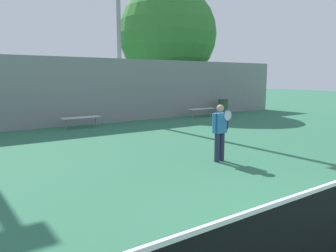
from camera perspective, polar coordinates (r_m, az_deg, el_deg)
tennis_player at (r=8.93m, az=9.06°, el=-0.69°), size 0.53×0.40×1.55m
bench_courtside_near at (r=18.98m, az=5.87°, el=2.92°), size 1.72×0.40×0.49m
bench_adjacent_court at (r=15.34m, az=-14.91°, el=1.36°), size 1.76×0.40×0.49m
trash_bin at (r=20.22m, az=9.56°, el=3.25°), size 0.61×0.61×0.93m
back_fence at (r=15.78m, az=-18.75°, el=5.61°), size 29.19×0.06×3.21m
tree_green_tall at (r=22.98m, az=-0.05°, el=15.63°), size 6.55×6.55×8.41m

